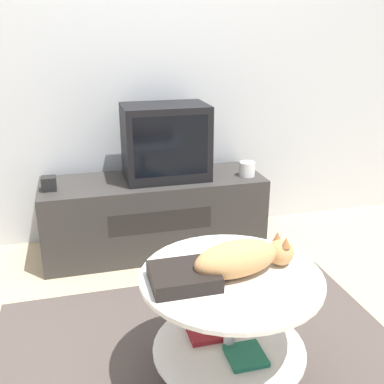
{
  "coord_description": "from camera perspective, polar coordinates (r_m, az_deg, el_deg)",
  "views": [
    {
      "loc": [
        -0.45,
        -1.45,
        1.36
      ],
      "look_at": [
        0.08,
        0.56,
        0.6
      ],
      "focal_mm": 42.0,
      "sensor_mm": 36.0,
      "label": 1
    }
  ],
  "objects": [
    {
      "name": "speaker",
      "position": [
        2.71,
        -17.72,
        1.04
      ],
      "size": [
        0.08,
        0.08,
        0.08
      ],
      "color": "black",
      "rests_on": "tv_stand"
    },
    {
      "name": "tv",
      "position": [
        2.77,
        -3.38,
        6.37
      ],
      "size": [
        0.51,
        0.34,
        0.46
      ],
      "color": "black",
      "rests_on": "tv_stand"
    },
    {
      "name": "wall_back",
      "position": [
        2.98,
        -6.44,
        18.76
      ],
      "size": [
        8.0,
        0.05,
        2.6
      ],
      "color": "silver",
      "rests_on": "ground_plane"
    },
    {
      "name": "mug",
      "position": [
        2.86,
        7.01,
        2.92
      ],
      "size": [
        0.1,
        0.1,
        0.09
      ],
      "color": "white",
      "rests_on": "tv_stand"
    },
    {
      "name": "cat",
      "position": [
        1.68,
        6.29,
        -8.37
      ],
      "size": [
        0.52,
        0.21,
        0.13
      ],
      "rotation": [
        0.0,
        0.0,
        0.17
      ],
      "color": "tan",
      "rests_on": "coffee_table"
    },
    {
      "name": "tv_stand",
      "position": [
        2.89,
        -4.84,
        -2.87
      ],
      "size": [
        1.38,
        0.46,
        0.48
      ],
      "color": "#33302D",
      "rests_on": "ground_plane"
    },
    {
      "name": "dvd_box",
      "position": [
        1.63,
        -1.06,
        -10.67
      ],
      "size": [
        0.24,
        0.2,
        0.06
      ],
      "color": "black",
      "rests_on": "coffee_table"
    },
    {
      "name": "rug",
      "position": [
        2.03,
        2.0,
        -21.7
      ],
      "size": [
        1.79,
        1.43,
        0.02
      ],
      "color": "#4C423D",
      "rests_on": "ground_plane"
    },
    {
      "name": "ground_plane",
      "position": [
        2.04,
        1.99,
        -21.91
      ],
      "size": [
        12.0,
        12.0,
        0.0
      ],
      "primitive_type": "plane",
      "color": "tan"
    },
    {
      "name": "coffee_table",
      "position": [
        1.79,
        4.8,
        -14.98
      ],
      "size": [
        0.69,
        0.69,
        0.48
      ],
      "color": "#B2B2B7",
      "rests_on": "rug"
    }
  ]
}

